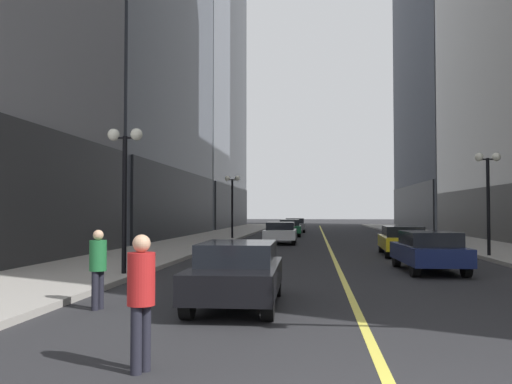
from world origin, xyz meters
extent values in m
plane|color=#262628|center=(0.00, 35.00, 0.00)|extent=(200.00, 200.00, 0.00)
cube|color=#9E9991|center=(-8.25, 35.00, 0.07)|extent=(4.50, 78.00, 0.15)
cube|color=#9E9991|center=(8.25, 35.00, 0.07)|extent=(4.50, 78.00, 0.15)
cube|color=#E5D64C|center=(0.00, 35.00, 0.00)|extent=(0.16, 70.00, 0.01)
cube|color=black|center=(-10.60, 34.50, 2.50)|extent=(0.50, 22.80, 5.00)
cube|color=slate|center=(-16.10, 60.00, 24.85)|extent=(11.19, 26.00, 49.71)
cube|color=#212327|center=(-10.60, 60.00, 2.50)|extent=(0.50, 24.70, 5.00)
cube|color=#3A3935|center=(10.60, 34.50, 1.79)|extent=(0.50, 22.80, 3.58)
cube|color=#212327|center=(10.60, 60.00, 2.50)|extent=(0.50, 24.70, 5.00)
cube|color=black|center=(-2.43, 6.50, 0.59)|extent=(1.78, 4.05, 0.55)
cube|color=black|center=(-2.43, 6.71, 1.07)|extent=(1.54, 2.28, 0.50)
cylinder|color=black|center=(-1.67, 5.11, 0.32)|extent=(0.23, 0.64, 0.64)
cylinder|color=black|center=(-3.14, 5.09, 0.32)|extent=(0.23, 0.64, 0.64)
cylinder|color=black|center=(-1.72, 7.92, 0.32)|extent=(0.23, 0.64, 0.64)
cylinder|color=black|center=(-3.19, 7.90, 0.32)|extent=(0.23, 0.64, 0.64)
cube|color=#141E4C|center=(2.87, 13.55, 0.59)|extent=(1.88, 4.28, 0.55)
cube|color=black|center=(2.88, 13.34, 1.07)|extent=(1.61, 2.41, 0.50)
cylinder|color=black|center=(2.07, 15.01, 0.32)|extent=(0.24, 0.65, 0.64)
cylinder|color=black|center=(3.58, 15.05, 0.32)|extent=(0.24, 0.65, 0.64)
cylinder|color=black|center=(2.16, 12.05, 0.32)|extent=(0.24, 0.65, 0.64)
cylinder|color=black|center=(3.67, 12.09, 0.32)|extent=(0.24, 0.65, 0.64)
cube|color=yellow|center=(3.09, 20.17, 0.59)|extent=(1.98, 4.69, 0.55)
cube|color=black|center=(3.08, 19.93, 1.07)|extent=(1.68, 2.65, 0.50)
cylinder|color=black|center=(2.38, 21.81, 0.32)|extent=(0.25, 0.65, 0.64)
cylinder|color=black|center=(3.93, 21.75, 0.32)|extent=(0.25, 0.65, 0.64)
cylinder|color=black|center=(2.24, 18.58, 0.32)|extent=(0.25, 0.65, 0.64)
cylinder|color=black|center=(3.79, 18.52, 0.32)|extent=(0.25, 0.65, 0.64)
cube|color=silver|center=(-2.84, 28.17, 0.59)|extent=(1.93, 4.24, 0.55)
cube|color=black|center=(-2.84, 28.38, 1.07)|extent=(1.68, 2.38, 0.50)
cylinder|color=black|center=(-2.00, 26.71, 0.32)|extent=(0.23, 0.64, 0.64)
cylinder|color=black|center=(-3.64, 26.68, 0.32)|extent=(0.23, 0.64, 0.64)
cylinder|color=black|center=(-2.04, 29.66, 0.32)|extent=(0.23, 0.64, 0.64)
cylinder|color=black|center=(-3.68, 29.64, 0.32)|extent=(0.23, 0.64, 0.64)
cube|color=#196038|center=(-2.74, 38.44, 0.59)|extent=(1.93, 4.76, 0.55)
cube|color=black|center=(-2.75, 38.67, 1.07)|extent=(1.63, 2.69, 0.50)
cylinder|color=black|center=(-1.93, 36.83, 0.32)|extent=(0.25, 0.65, 0.64)
cylinder|color=black|center=(-3.41, 36.77, 0.32)|extent=(0.25, 0.65, 0.64)
cylinder|color=black|center=(-2.07, 40.11, 0.32)|extent=(0.25, 0.65, 0.64)
cylinder|color=black|center=(-3.56, 40.04, 0.32)|extent=(0.25, 0.65, 0.64)
cube|color=slate|center=(-2.61, 46.89, 0.59)|extent=(2.03, 4.46, 0.55)
cube|color=black|center=(-2.61, 47.11, 1.07)|extent=(1.75, 2.51, 0.50)
cylinder|color=black|center=(-1.73, 45.36, 0.32)|extent=(0.24, 0.65, 0.64)
cylinder|color=black|center=(-3.41, 45.32, 0.32)|extent=(0.24, 0.65, 0.64)
cylinder|color=black|center=(-1.80, 48.45, 0.32)|extent=(0.24, 0.65, 0.64)
cylinder|color=black|center=(-3.48, 48.41, 0.32)|extent=(0.24, 0.65, 0.64)
cylinder|color=black|center=(-2.93, 1.94, 0.41)|extent=(0.14, 0.14, 0.82)
cylinder|color=black|center=(-2.99, 1.79, 0.41)|extent=(0.14, 0.14, 0.82)
cylinder|color=#B21E1E|center=(-2.96, 1.87, 1.14)|extent=(0.45, 0.45, 0.65)
sphere|color=tan|center=(-2.96, 1.87, 1.57)|extent=(0.22, 0.22, 0.22)
cylinder|color=black|center=(-5.19, 5.81, 0.39)|extent=(0.14, 0.14, 0.78)
cylinder|color=black|center=(-5.14, 5.96, 0.39)|extent=(0.14, 0.14, 0.78)
cylinder|color=#1E6633|center=(-5.17, 5.88, 1.08)|extent=(0.43, 0.43, 0.61)
sphere|color=tan|center=(-5.17, 5.88, 1.49)|extent=(0.21, 0.21, 0.21)
cylinder|color=black|center=(-6.40, 10.81, 2.10)|extent=(0.14, 0.14, 4.20)
cylinder|color=black|center=(-6.40, 10.81, 4.15)|extent=(0.80, 0.06, 0.06)
sphere|color=white|center=(-6.75, 10.81, 4.25)|extent=(0.36, 0.36, 0.36)
sphere|color=white|center=(-6.05, 10.81, 4.25)|extent=(0.36, 0.36, 0.36)
cylinder|color=black|center=(-6.40, 32.09, 2.10)|extent=(0.14, 0.14, 4.20)
cylinder|color=black|center=(-6.40, 32.09, 4.15)|extent=(0.80, 0.06, 0.06)
sphere|color=white|center=(-6.75, 32.09, 4.25)|extent=(0.36, 0.36, 0.36)
sphere|color=white|center=(-6.05, 32.09, 4.25)|extent=(0.36, 0.36, 0.36)
cylinder|color=black|center=(6.40, 18.76, 2.10)|extent=(0.14, 0.14, 4.20)
cylinder|color=black|center=(6.40, 18.76, 4.15)|extent=(0.80, 0.06, 0.06)
sphere|color=white|center=(6.05, 18.76, 4.25)|extent=(0.36, 0.36, 0.36)
sphere|color=white|center=(6.75, 18.76, 4.25)|extent=(0.36, 0.36, 0.36)
camera|label=1|loc=(-0.85, -4.61, 1.97)|focal=37.89mm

